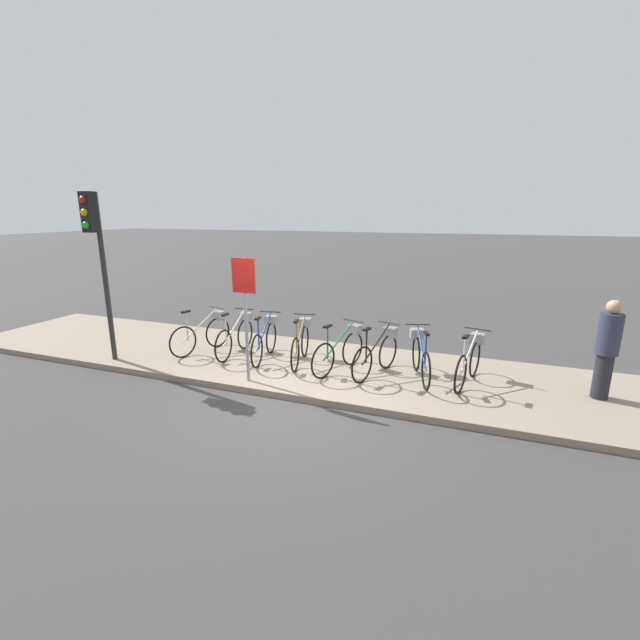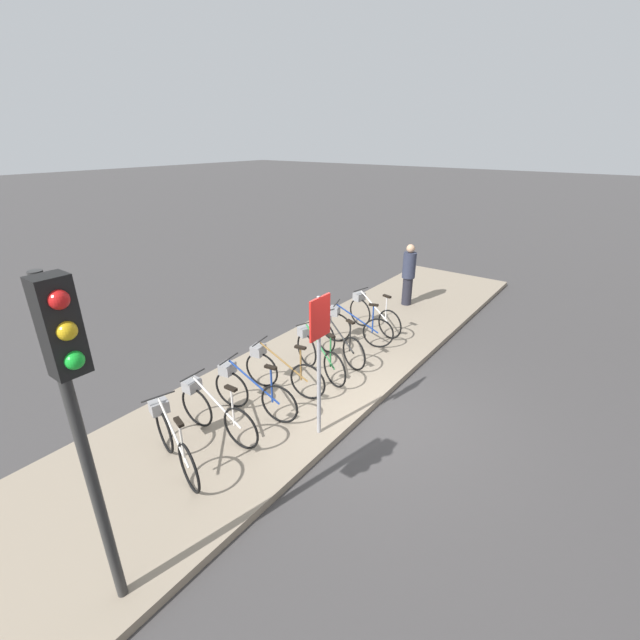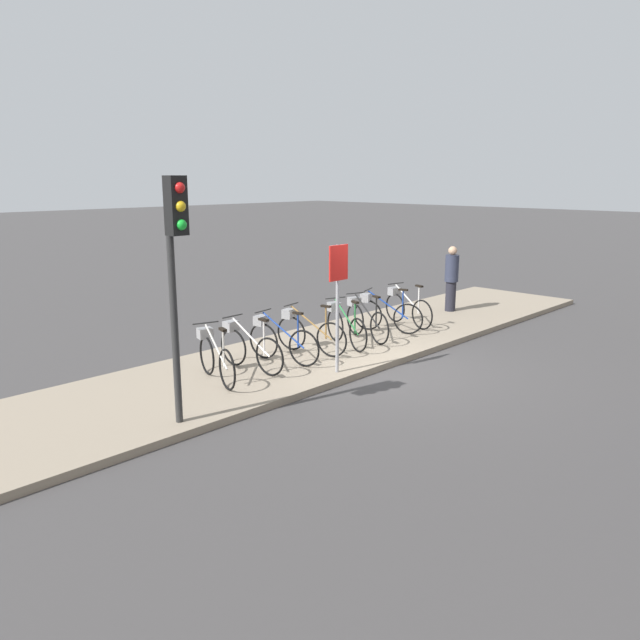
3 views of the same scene
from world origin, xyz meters
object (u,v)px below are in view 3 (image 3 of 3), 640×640
at_px(parked_bicycle_3, 307,331).
at_px(parked_bicycle_6, 384,312).
at_px(sign_post, 338,287).
at_px(traffic_light, 175,249).
at_px(parked_bicycle_2, 279,339).
at_px(parked_bicycle_5, 365,318).
at_px(parked_bicycle_1, 247,346).
at_px(parked_bicycle_4, 344,324).
at_px(pedestrian, 451,277).
at_px(parked_bicycle_0, 214,355).
at_px(parked_bicycle_7, 406,306).

xyz_separation_m(parked_bicycle_3, parked_bicycle_6, (2.37, -0.01, 0.00)).
bearing_deg(sign_post, traffic_light, -179.05).
distance_m(parked_bicycle_2, parked_bicycle_3, 0.78).
relative_size(parked_bicycle_5, traffic_light, 0.46).
xyz_separation_m(parked_bicycle_1, parked_bicycle_6, (3.86, 0.00, 0.00)).
xyz_separation_m(parked_bicycle_3, parked_bicycle_5, (1.61, -0.10, 0.00)).
height_order(parked_bicycle_1, parked_bicycle_3, same).
relative_size(parked_bicycle_4, traffic_light, 0.46).
distance_m(parked_bicycle_3, parked_bicycle_5, 1.61).
distance_m(parked_bicycle_5, pedestrian, 3.70).
bearing_deg(parked_bicycle_4, traffic_light, -165.82).
bearing_deg(sign_post, parked_bicycle_2, 102.39).
bearing_deg(parked_bicycle_0, parked_bicycle_7, 1.24).
distance_m(parked_bicycle_6, pedestrian, 2.95).
distance_m(parked_bicycle_3, sign_post, 1.74).
distance_m(parked_bicycle_5, traffic_light, 5.81).
bearing_deg(parked_bicycle_7, parked_bicycle_2, -178.76).
relative_size(parked_bicycle_2, parked_bicycle_7, 1.01).
relative_size(parked_bicycle_5, pedestrian, 0.94).
relative_size(traffic_light, sign_post, 1.51).
relative_size(pedestrian, sign_post, 0.74).
height_order(parked_bicycle_0, pedestrian, pedestrian).
height_order(parked_bicycle_1, parked_bicycle_2, same).
xyz_separation_m(parked_bicycle_1, parked_bicycle_5, (3.11, -0.09, 0.00)).
distance_m(parked_bicycle_1, parked_bicycle_3, 1.50).
distance_m(parked_bicycle_0, parked_bicycle_6, 4.64).
bearing_deg(parked_bicycle_5, parked_bicycle_3, 176.54).
distance_m(parked_bicycle_4, parked_bicycle_7, 2.34).
xyz_separation_m(parked_bicycle_4, traffic_light, (-4.62, -1.17, 1.98)).
height_order(traffic_light, sign_post, traffic_light).
relative_size(parked_bicycle_2, parked_bicycle_3, 1.00).
xyz_separation_m(parked_bicycle_5, parked_bicycle_7, (1.62, 0.13, 0.00)).
bearing_deg(pedestrian, parked_bicycle_7, -177.28).
xyz_separation_m(parked_bicycle_0, parked_bicycle_4, (3.17, -0.06, 0.00)).
xyz_separation_m(parked_bicycle_2, parked_bicycle_3, (0.78, 0.06, 0.00)).
relative_size(parked_bicycle_4, parked_bicycle_6, 1.00).
distance_m(parked_bicycle_5, parked_bicycle_7, 1.63).
bearing_deg(parked_bicycle_2, parked_bicycle_0, -178.78).
relative_size(pedestrian, traffic_light, 0.49).
bearing_deg(parked_bicycle_2, parked_bicycle_3, 4.09).
relative_size(parked_bicycle_1, parked_bicycle_3, 1.01).
height_order(parked_bicycle_6, parked_bicycle_7, same).
xyz_separation_m(parked_bicycle_4, sign_post, (-1.42, -1.11, 1.08)).
distance_m(parked_bicycle_0, parked_bicycle_4, 3.17).
distance_m(parked_bicycle_7, pedestrian, 2.09).
xyz_separation_m(parked_bicycle_2, traffic_light, (-2.94, -1.26, 1.98)).
height_order(parked_bicycle_3, sign_post, sign_post).
bearing_deg(parked_bicycle_2, parked_bicycle_1, 176.27).
xyz_separation_m(parked_bicycle_4, pedestrian, (4.38, 0.28, 0.43)).
distance_m(parked_bicycle_1, pedestrian, 6.79).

